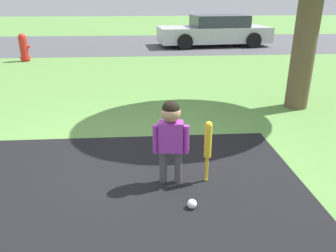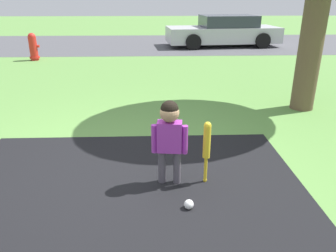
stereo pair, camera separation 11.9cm
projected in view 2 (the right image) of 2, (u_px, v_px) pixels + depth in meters
The scene contains 7 objects.
ground_plane at pixel (121, 172), 3.72m from camera, with size 60.00×60.00×0.00m, color #5B8C42.
street_strip at pixel (145, 44), 13.52m from camera, with size 40.00×6.00×0.01m.
child at pixel (170, 131), 3.29m from camera, with size 0.37×0.20×0.92m.
baseball_bat at pixel (207, 144), 3.36m from camera, with size 0.08×0.08×0.69m.
sports_ball at pixel (189, 204), 3.06m from camera, with size 0.09×0.09×0.09m.
fire_hydrant at pixel (33, 47), 9.96m from camera, with size 0.33×0.30×0.82m.
parked_car at pixel (224, 31), 12.75m from camera, with size 4.41×2.19×1.15m.
Camera 2 is at (0.41, -3.27, 1.87)m, focal length 35.00 mm.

